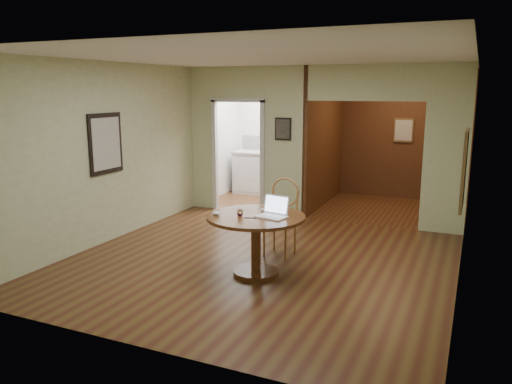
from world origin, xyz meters
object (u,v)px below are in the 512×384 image
at_px(open_laptop, 274,211).
at_px(closed_laptop, 273,211).
at_px(chair, 282,212).
at_px(dining_table, 256,231).

relative_size(open_laptop, closed_laptop, 1.32).
bearing_deg(closed_laptop, open_laptop, -84.72).
bearing_deg(chair, open_laptop, -72.33).
relative_size(chair, open_laptop, 2.77).
height_order(chair, closed_laptop, chair).
relative_size(dining_table, chair, 1.13).
xyz_separation_m(dining_table, closed_laptop, (0.12, 0.25, 0.21)).
relative_size(dining_table, open_laptop, 3.13).
bearing_deg(dining_table, closed_laptop, 64.26).
bearing_deg(closed_laptop, chair, 80.18).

